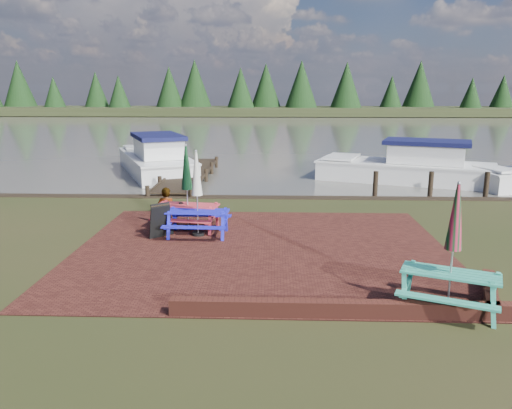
{
  "coord_description": "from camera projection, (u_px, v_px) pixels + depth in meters",
  "views": [
    {
      "loc": [
        0.28,
        -10.56,
        3.84
      ],
      "look_at": [
        -0.16,
        1.61,
        1.0
      ],
      "focal_mm": 35.0,
      "sensor_mm": 36.0,
      "label": 1
    }
  ],
  "objects": [
    {
      "name": "ground",
      "position": [
        260.0,
        264.0,
        11.16
      ],
      "size": [
        120.0,
        120.0,
        0.0
      ],
      "primitive_type": "plane",
      "color": "black",
      "rests_on": "ground"
    },
    {
      "name": "paving",
      "position": [
        262.0,
        250.0,
        12.13
      ],
      "size": [
        9.0,
        7.5,
        0.02
      ],
      "primitive_type": "cube",
      "color": "#361511",
      "rests_on": "ground"
    },
    {
      "name": "brick_wall",
      "position": [
        379.0,
        305.0,
        8.7
      ],
      "size": [
        6.21,
        1.79,
        0.3
      ],
      "color": "#4C1E16",
      "rests_on": "ground"
    },
    {
      "name": "water",
      "position": [
        271.0,
        130.0,
        47.16
      ],
      "size": [
        120.0,
        60.0,
        0.02
      ],
      "primitive_type": "cube",
      "color": "#413E38",
      "rests_on": "ground"
    },
    {
      "name": "far_treeline",
      "position": [
        273.0,
        92.0,
        74.64
      ],
      "size": [
        120.0,
        10.0,
        8.1
      ],
      "color": "black",
      "rests_on": "ground"
    },
    {
      "name": "picnic_table_teal",
      "position": [
        451.0,
        267.0,
        8.71
      ],
      "size": [
        2.09,
        1.99,
        2.29
      ],
      "rotation": [
        0.0,
        0.0,
        -0.4
      ],
      "color": "teal",
      "rests_on": "ground"
    },
    {
      "name": "picnic_table_red",
      "position": [
        187.0,
        201.0,
        13.72
      ],
      "size": [
        1.9,
        1.75,
        2.35
      ],
      "rotation": [
        0.0,
        0.0,
        -0.15
      ],
      "color": "#C3323D",
      "rests_on": "ground"
    },
    {
      "name": "picnic_table_blue",
      "position": [
        197.0,
        207.0,
        13.12
      ],
      "size": [
        1.68,
        1.51,
        2.27
      ],
      "rotation": [
        0.0,
        0.0,
        -0.03
      ],
      "color": "#1A1BC8",
      "rests_on": "ground"
    },
    {
      "name": "chalkboard",
      "position": [
        161.0,
        221.0,
        13.09
      ],
      "size": [
        0.55,
        0.8,
        0.87
      ],
      "rotation": [
        0.0,
        0.0,
        0.7
      ],
      "color": "black",
      "rests_on": "ground"
    },
    {
      "name": "jetty",
      "position": [
        189.0,
        174.0,
        22.23
      ],
      "size": [
        1.76,
        9.08,
        1.0
      ],
      "color": "black",
      "rests_on": "ground"
    },
    {
      "name": "boat_jetty",
      "position": [
        156.0,
        161.0,
        23.9
      ],
      "size": [
        5.34,
        7.83,
        2.16
      ],
      "rotation": [
        0.0,
        0.0,
        0.42
      ],
      "color": "silver",
      "rests_on": "ground"
    },
    {
      "name": "boat_near",
      "position": [
        408.0,
        168.0,
        21.96
      ],
      "size": [
        7.97,
        5.04,
        2.04
      ],
      "rotation": [
        0.0,
        0.0,
        1.22
      ],
      "color": "silver",
      "rests_on": "ground"
    },
    {
      "name": "person",
      "position": [
        166.0,
        188.0,
        15.48
      ],
      "size": [
        0.64,
        0.46,
        1.65
      ],
      "primitive_type": "imported",
      "rotation": [
        0.0,
        0.0,
        3.02
      ],
      "color": "gray",
      "rests_on": "ground"
    }
  ]
}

